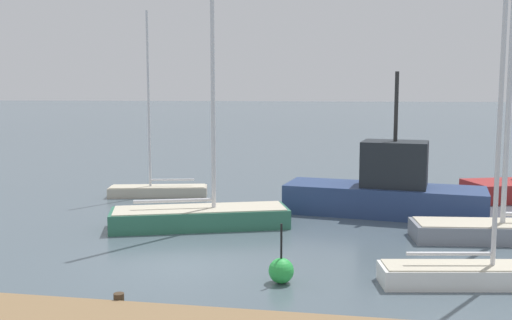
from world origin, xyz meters
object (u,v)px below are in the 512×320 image
Objects in this scene: sailboat_0 at (477,270)px; sailboat_4 at (200,212)px; sailboat_2 at (158,188)px; fishing_boat_0 at (387,190)px; channel_buoy_0 at (281,270)px.

sailboat_0 is 0.65× the size of sailboat_4.
sailboat_2 is 11.49m from fishing_boat_0.
channel_buoy_0 is at bearing 178.37° from sailboat_0.
fishing_boat_0 is 5.16× the size of channel_buoy_0.
sailboat_2 reaches higher than channel_buoy_0.
sailboat_0 is 10.70m from sailboat_4.
sailboat_2 is 14.51m from channel_buoy_0.
sailboat_4 reaches higher than sailboat_0.
sailboat_2 is at bearing 176.15° from fishing_boat_0.
channel_buoy_0 is at bearing -75.58° from sailboat_4.
sailboat_4 is 7.24m from channel_buoy_0.
sailboat_4 reaches higher than channel_buoy_0.
sailboat_4 is (3.91, -6.13, 0.16)m from sailboat_2.
sailboat_2 is at bearing 129.38° from sailboat_0.
sailboat_0 is 9.19m from fishing_boat_0.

